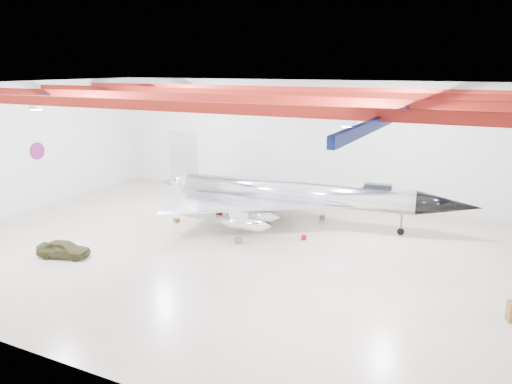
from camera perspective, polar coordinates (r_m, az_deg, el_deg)
The scene contains 16 objects.
floor at distance 34.68m, azimuth -3.52°, elevation -6.41°, with size 40.00×40.00×0.00m, color #BAAA94.
wall_back at distance 46.55m, azimuth 5.62°, elevation 5.86°, with size 40.00×40.00×0.00m, color silver.
wall_left at distance 46.37m, azimuth -25.70°, elevation 4.49°, with size 30.00×30.00×0.00m, color silver.
ceiling at distance 32.49m, azimuth -3.82°, elevation 12.06°, with size 40.00×40.00×0.00m, color #0A0F38.
ceiling_structure at distance 32.52m, azimuth -3.80°, elevation 10.87°, with size 39.50×29.50×1.08m.
wall_roundel at distance 47.63m, azimuth -23.72°, elevation 4.31°, with size 1.50×1.50×0.10m, color #B21414.
jet_aircraft at distance 39.29m, azimuth 4.31°, elevation -0.44°, with size 25.60×16.34×6.99m.
jeep at distance 35.18m, azimuth -21.14°, elevation -6.08°, with size 1.37×3.41×1.16m, color #3E3E1F.
crate_ply at distance 40.69m, azimuth -9.08°, elevation -3.18°, with size 0.47×0.38×0.33m, color olive.
toolbox_red at distance 42.02m, azimuth -4.22°, elevation -2.50°, with size 0.43×0.35×0.30m, color maroon.
engine_drum at distance 35.42m, azimuth -2.03°, elevation -5.59°, with size 0.46×0.46×0.41m, color #59595B.
parts_bin at distance 39.82m, azimuth 1.45°, elevation -3.35°, with size 0.55×0.44×0.39m, color olive.
crate_small at distance 46.53m, azimuth -7.81°, elevation -0.98°, with size 0.34×0.27×0.24m, color #59595B.
tool_chest at distance 36.34m, azimuth 5.49°, elevation -5.19°, with size 0.37×0.37×0.34m, color maroon.
oil_barrel at distance 40.40m, azimuth 0.30°, elevation -3.07°, with size 0.58×0.46×0.40m, color olive.
spares_box at distance 41.16m, azimuth 7.59°, elevation -2.87°, with size 0.45×0.45×0.40m, color #59595B.
Camera 1 is at (16.27, -28.10, 12.20)m, focal length 35.00 mm.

